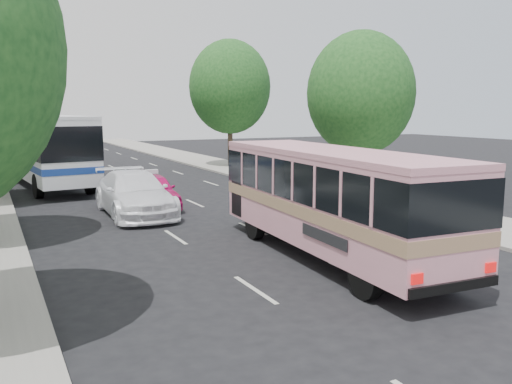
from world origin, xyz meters
TOP-DOWN VIEW (x-y plane):
  - ground at (0.00, 0.00)m, footprint 120.00×120.00m
  - sidewalk_right at (8.50, 20.00)m, footprint 4.00×90.00m
  - tree_right_near at (8.78, 7.94)m, footprint 5.10×5.10m
  - tree_right_far at (9.08, 23.94)m, footprint 6.00×6.00m
  - pink_bus at (1.30, -0.42)m, footprint 3.02×9.95m
  - pink_taxi at (-1.04, 9.77)m, footprint 1.95×4.46m
  - white_pickup at (-2.12, 8.52)m, footprint 2.57×6.07m
  - tour_coach_front at (-4.50, 19.37)m, footprint 4.16×13.34m
  - tour_coach_rear at (-4.50, 29.42)m, footprint 3.43×11.45m
  - taxi_roof_sign at (-1.04, 9.77)m, footprint 0.56×0.20m

SIDE VIEW (x-z plane):
  - ground at x=0.00m, z-range 0.00..0.00m
  - sidewalk_right at x=8.50m, z-range 0.00..0.12m
  - pink_taxi at x=-1.04m, z-range 0.00..1.50m
  - white_pickup at x=-2.12m, z-range 0.00..1.75m
  - taxi_roof_sign at x=-1.04m, z-range 1.50..1.68m
  - pink_bus at x=1.30m, z-range 0.38..3.52m
  - tour_coach_rear at x=-4.50m, z-range 0.34..3.72m
  - tour_coach_front at x=-4.50m, z-range 0.40..4.33m
  - tree_right_near at x=8.78m, z-range 1.23..9.18m
  - tree_right_far at x=9.08m, z-range 1.45..10.80m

